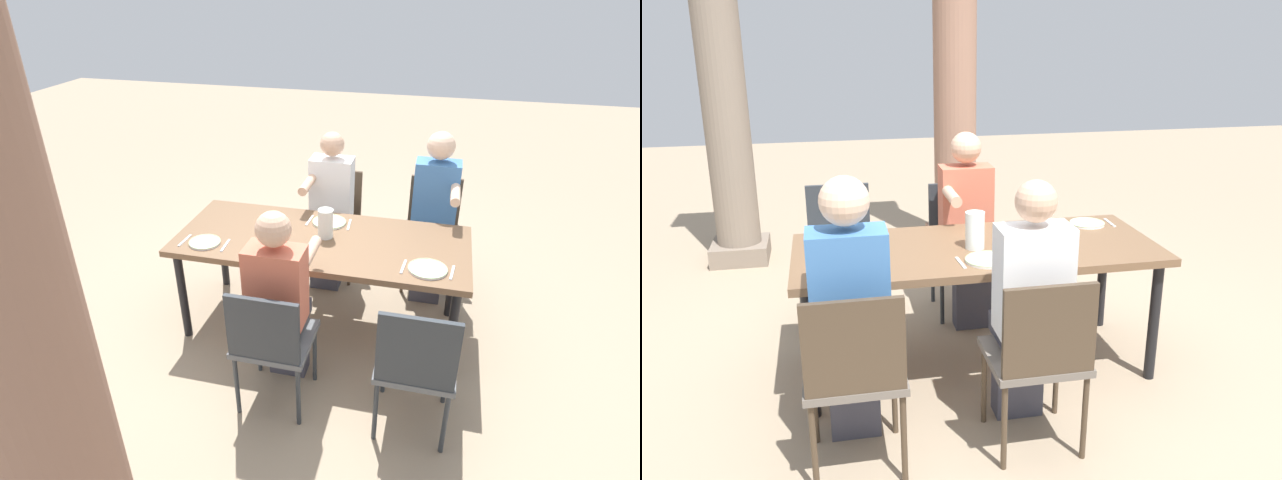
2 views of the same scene
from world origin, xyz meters
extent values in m
plane|color=gray|center=(0.00, 0.00, 0.00)|extent=(16.00, 16.00, 0.00)
cube|color=brown|center=(0.00, 0.00, 0.72)|extent=(2.02, 0.87, 0.04)
cylinder|color=black|center=(-0.93, 0.35, 0.35)|extent=(0.06, 0.06, 0.70)
cylinder|color=black|center=(0.93, 0.35, 0.35)|extent=(0.06, 0.06, 0.70)
cylinder|color=black|center=(-0.93, -0.35, 0.35)|extent=(0.06, 0.06, 0.70)
cylinder|color=black|center=(0.93, -0.35, 0.35)|extent=(0.06, 0.06, 0.70)
cube|color=#5B5E61|center=(-0.73, 0.77, 0.45)|extent=(0.44, 0.44, 0.04)
cube|color=#2D3338|center=(-0.73, 0.97, 0.68)|extent=(0.42, 0.03, 0.45)
cylinder|color=#2D3338|center=(-0.92, 0.58, 0.22)|extent=(0.03, 0.03, 0.44)
cylinder|color=#2D3338|center=(-0.54, 0.58, 0.22)|extent=(0.03, 0.03, 0.44)
cylinder|color=#2D3338|center=(-0.92, 0.96, 0.22)|extent=(0.03, 0.03, 0.44)
cylinder|color=#2D3338|center=(-0.54, 0.96, 0.22)|extent=(0.03, 0.03, 0.44)
cube|color=#6A6158|center=(-0.73, -0.77, 0.46)|extent=(0.44, 0.44, 0.04)
cube|color=#473828|center=(-0.73, -0.97, 0.68)|extent=(0.42, 0.03, 0.43)
cylinder|color=#473828|center=(-0.54, -0.58, 0.22)|extent=(0.03, 0.03, 0.44)
cylinder|color=#473828|center=(-0.92, -0.58, 0.22)|extent=(0.03, 0.03, 0.44)
cylinder|color=#473828|center=(-0.54, -0.96, 0.22)|extent=(0.03, 0.03, 0.44)
cylinder|color=#473828|center=(-0.92, -0.96, 0.22)|extent=(0.03, 0.03, 0.44)
cube|color=#5B5E61|center=(0.09, 0.77, 0.45)|extent=(0.44, 0.44, 0.04)
cube|color=#2D3338|center=(0.09, 0.97, 0.66)|extent=(0.42, 0.03, 0.42)
cylinder|color=#2D3338|center=(-0.10, 0.58, 0.22)|extent=(0.03, 0.03, 0.44)
cylinder|color=#2D3338|center=(0.28, 0.58, 0.22)|extent=(0.03, 0.03, 0.44)
cylinder|color=#2D3338|center=(-0.10, 0.96, 0.22)|extent=(0.03, 0.03, 0.44)
cylinder|color=#2D3338|center=(0.28, 0.96, 0.22)|extent=(0.03, 0.03, 0.44)
cube|color=#6A6158|center=(0.09, -0.77, 0.45)|extent=(0.44, 0.44, 0.04)
cube|color=#473828|center=(0.09, -0.97, 0.67)|extent=(0.42, 0.03, 0.43)
cylinder|color=#473828|center=(0.28, -0.58, 0.22)|extent=(0.03, 0.03, 0.43)
cylinder|color=#473828|center=(-0.10, -0.58, 0.22)|extent=(0.03, 0.03, 0.43)
cylinder|color=#473828|center=(0.28, -0.96, 0.22)|extent=(0.03, 0.03, 0.43)
cylinder|color=#473828|center=(-0.10, -0.96, 0.22)|extent=(0.03, 0.03, 0.43)
cube|color=#3F3F4C|center=(0.09, -0.53, 0.23)|extent=(0.24, 0.14, 0.46)
cube|color=#3F3F4C|center=(0.09, -0.62, 0.51)|extent=(0.28, 0.32, 0.10)
cube|color=white|center=(0.09, -0.73, 0.82)|extent=(0.34, 0.20, 0.51)
sphere|color=tan|center=(0.09, -0.73, 1.19)|extent=(0.19, 0.19, 0.19)
cylinder|color=tan|center=(0.23, -0.49, 0.93)|extent=(0.07, 0.30, 0.07)
cube|color=#3F3F4C|center=(-0.73, -0.54, 0.23)|extent=(0.24, 0.14, 0.46)
cube|color=#3F3F4C|center=(-0.73, -0.63, 0.51)|extent=(0.28, 0.32, 0.10)
cube|color=#3F72B2|center=(-0.73, -0.74, 0.83)|extent=(0.34, 0.20, 0.55)
sphere|color=beige|center=(-0.73, -0.74, 1.23)|extent=(0.21, 0.21, 0.21)
cylinder|color=beige|center=(-0.87, -0.50, 0.96)|extent=(0.07, 0.30, 0.07)
cube|color=#3F3F4C|center=(0.09, 0.52, 0.23)|extent=(0.24, 0.14, 0.46)
cube|color=#3F3F4C|center=(0.09, 0.61, 0.51)|extent=(0.28, 0.32, 0.10)
cube|color=#CC664C|center=(0.09, 0.72, 0.80)|extent=(0.34, 0.20, 0.48)
sphere|color=tan|center=(0.09, 0.72, 1.16)|extent=(0.20, 0.20, 0.20)
cylinder|color=tan|center=(-0.05, 0.48, 0.91)|extent=(0.07, 0.30, 0.07)
cylinder|color=#936B56|center=(0.31, 2.17, 1.55)|extent=(0.36, 0.36, 2.79)
cylinder|color=white|center=(-0.74, 0.25, 0.75)|extent=(0.25, 0.25, 0.01)
torus|color=#A9CD91|center=(-0.74, 0.25, 0.75)|extent=(0.25, 0.25, 0.01)
cube|color=silver|center=(-0.89, 0.25, 0.74)|extent=(0.03, 0.17, 0.01)
cube|color=silver|center=(-0.59, 0.25, 0.74)|extent=(0.03, 0.17, 0.01)
cylinder|color=white|center=(0.01, -0.25, 0.75)|extent=(0.25, 0.25, 0.01)
torus|color=#A4C786|center=(0.01, -0.25, 0.75)|extent=(0.25, 0.25, 0.01)
cube|color=silver|center=(-0.14, -0.25, 0.74)|extent=(0.03, 0.17, 0.01)
cube|color=silver|center=(0.16, -0.25, 0.74)|extent=(0.02, 0.17, 0.01)
cylinder|color=white|center=(0.76, 0.26, 0.75)|extent=(0.22, 0.22, 0.01)
torus|color=#A9CD91|center=(0.76, 0.26, 0.75)|extent=(0.22, 0.22, 0.01)
cube|color=silver|center=(0.61, 0.26, 0.74)|extent=(0.03, 0.17, 0.01)
cube|color=silver|center=(0.91, 0.26, 0.74)|extent=(0.02, 0.17, 0.01)
cylinder|color=white|center=(-0.02, -0.03, 0.84)|extent=(0.11, 0.11, 0.21)
cylinder|color=#EFEAC6|center=(-0.02, -0.03, 0.81)|extent=(0.10, 0.10, 0.13)
camera|label=1|loc=(-0.73, 3.03, 2.41)|focal=28.57mm
camera|label=2|loc=(-0.80, -3.39, 1.93)|focal=36.95mm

